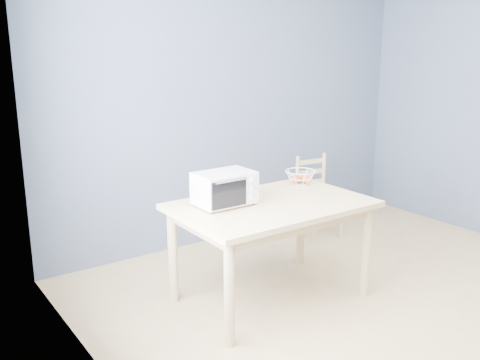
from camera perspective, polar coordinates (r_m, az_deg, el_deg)
room at (r=3.56m, az=21.00°, el=4.29°), size 4.01×4.51×2.61m
dining_table at (r=3.89m, az=3.38°, el=-3.84°), size 1.40×0.90×0.75m
toaster_oven at (r=3.75m, az=-1.87°, el=-0.89°), size 0.41×0.30×0.24m
fruit_basket at (r=4.37m, az=6.42°, el=0.29°), size 0.32×0.32×0.11m
dining_chair at (r=5.35m, az=8.22°, el=-1.77°), size 0.42×0.42×0.79m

